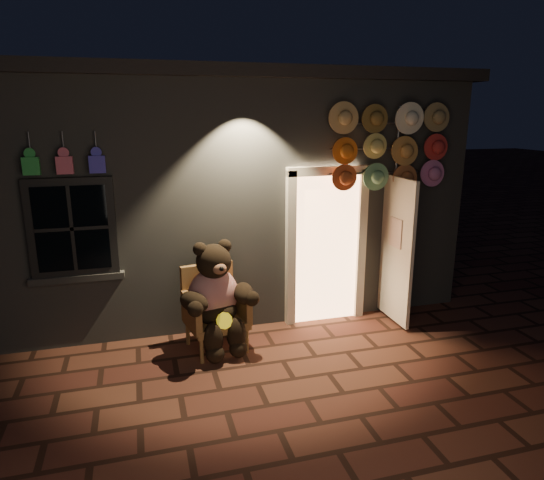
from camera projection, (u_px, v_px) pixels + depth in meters
name	position (u px, v px, depth m)	size (l,w,h in m)	color
ground	(258.00, 384.00, 5.30)	(60.00, 60.00, 0.00)	#583021
shop_building	(203.00, 179.00, 8.57)	(7.30, 5.95, 3.51)	slate
wicker_armchair	(213.00, 308.00, 6.05)	(0.82, 0.77, 1.04)	olive
teddy_bear	(216.00, 297.00, 5.89)	(0.98, 0.85, 1.38)	#AA1512
hat_rack	(391.00, 150.00, 6.44)	(1.69, 0.22, 2.99)	#59595E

